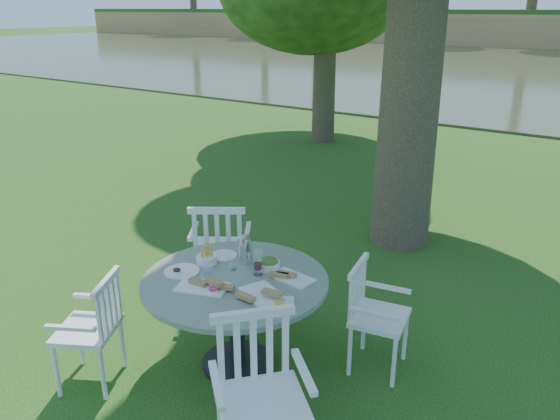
% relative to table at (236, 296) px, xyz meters
% --- Properties ---
extents(ground, '(140.00, 140.00, 0.00)m').
position_rel_table_xyz_m(ground, '(-0.42, 1.00, -0.62)').
color(ground, '#143A0C').
rests_on(ground, ground).
extents(table, '(1.40, 1.40, 0.76)m').
position_rel_table_xyz_m(table, '(0.00, 0.00, 0.00)').
color(table, black).
rests_on(table, ground).
extents(chair_ne, '(0.47, 0.50, 0.86)m').
position_rel_table_xyz_m(chair_ne, '(0.83, 0.59, -0.11)').
color(chair_ne, white).
rests_on(chair_ne, ground).
extents(chair_nw, '(0.69, 0.68, 1.01)m').
position_rel_table_xyz_m(chair_nw, '(-0.74, 0.68, -0.03)').
color(chair_nw, white).
rests_on(chair_nw, ground).
extents(chair_sw, '(0.57, 0.58, 0.87)m').
position_rel_table_xyz_m(chair_sw, '(-0.70, -0.73, -0.11)').
color(chair_sw, white).
rests_on(chair_sw, ground).
extents(chair_se, '(0.69, 0.69, 1.00)m').
position_rel_table_xyz_m(chair_se, '(0.72, -0.69, -0.03)').
color(chair_se, white).
rests_on(chair_se, ground).
extents(tableware, '(1.11, 0.77, 0.22)m').
position_rel_table_xyz_m(tableware, '(-0.04, 0.09, 0.19)').
color(tableware, white).
rests_on(tableware, table).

